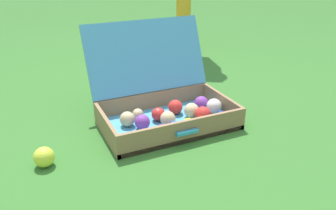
% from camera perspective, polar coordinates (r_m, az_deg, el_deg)
% --- Properties ---
extents(ground_plane, '(16.00, 16.00, 0.00)m').
position_cam_1_polar(ground_plane, '(1.80, -3.17, -3.41)').
color(ground_plane, '#336B28').
extents(open_suitcase, '(0.67, 0.59, 0.49)m').
position_cam_1_polar(open_suitcase, '(1.81, -0.44, 0.45)').
color(open_suitcase, '#4799C6').
rests_on(open_suitcase, ground).
extents(stray_ball_on_grass, '(0.09, 0.09, 0.09)m').
position_cam_1_polar(stray_ball_on_grass, '(1.55, -19.80, -8.09)').
color(stray_ball_on_grass, '#CCDB38').
rests_on(stray_ball_on_grass, ground).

